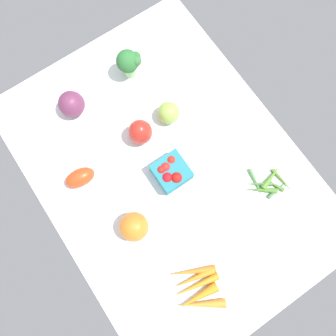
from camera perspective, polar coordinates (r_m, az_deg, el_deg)
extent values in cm
cube|color=white|center=(99.72, 0.00, -0.38)|extent=(104.00, 76.00, 2.00)
sphere|color=orange|center=(92.70, -6.15, -10.46)|extent=(8.54, 8.54, 8.54)
cube|color=teal|center=(95.59, 0.52, -0.82)|extent=(9.73, 9.73, 5.78)
sphere|color=red|center=(93.20, -1.19, -0.33)|extent=(2.52, 2.52, 2.52)
sphere|color=red|center=(93.32, -0.47, 0.30)|extent=(2.69, 2.69, 2.69)
sphere|color=red|center=(92.61, 1.75, -1.64)|extent=(3.26, 3.26, 3.26)
sphere|color=red|center=(92.95, -0.12, -1.76)|extent=(3.25, 3.25, 3.25)
sphere|color=red|center=(93.93, 0.60, 1.45)|extent=(2.52, 2.52, 2.52)
cone|color=orange|center=(95.94, 4.21, -18.12)|extent=(8.32, 13.52, 2.18)
cone|color=orange|center=(96.16, 4.57, -19.27)|extent=(4.72, 13.07, 2.22)
cone|color=orange|center=(96.46, 4.94, -20.46)|extent=(4.89, 14.62, 2.20)
cone|color=orange|center=(96.54, 5.48, -22.09)|extent=(4.29, 12.38, 3.00)
cone|color=orange|center=(97.13, 5.85, -23.23)|extent=(9.66, 13.44, 2.59)
sphere|color=#97C14F|center=(100.69, 0.11, 9.92)|extent=(7.04, 7.04, 7.04)
ellipsoid|color=#D8441C|center=(99.07, -15.54, -1.67)|extent=(6.60, 9.75, 5.43)
cone|color=#447B3F|center=(102.60, 19.13, -3.66)|extent=(1.87, 7.90, 1.21)
cone|color=#588A30|center=(102.35, 18.13, -1.50)|extent=(4.54, 9.56, 1.95)
cone|color=#4D8431|center=(100.72, 16.41, -3.81)|extent=(7.26, 8.65, 1.79)
cone|color=#518C44|center=(100.95, 15.62, -2.66)|extent=(9.72, 3.17, 1.28)
cone|color=#55832E|center=(103.57, 19.91, -2.14)|extent=(9.09, 2.04, 1.28)
cone|color=#578535|center=(102.41, 18.51, -2.81)|extent=(6.69, 4.09, 1.39)
cone|color=#498042|center=(100.96, 15.95, -2.74)|extent=(5.85, 7.59, 1.52)
cylinder|color=#92CC83|center=(109.45, -6.96, 17.15)|extent=(3.83, 3.83, 4.63)
sphere|color=#2F7236|center=(105.16, -7.30, 18.51)|extent=(7.23, 7.23, 7.23)
sphere|color=#36733A|center=(103.73, -5.73, 18.63)|extent=(3.23, 3.23, 3.23)
sphere|color=#2E6E37|center=(105.30, -5.85, 19.30)|extent=(3.24, 3.24, 3.24)
sphere|color=#2F6F3A|center=(104.41, -5.67, 18.65)|extent=(2.92, 2.92, 2.92)
sphere|color=#6F3253|center=(105.61, -16.97, 10.94)|extent=(8.27, 8.27, 8.27)
ellipsoid|color=red|center=(97.63, -5.02, 6.45)|extent=(10.42, 10.42, 9.17)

